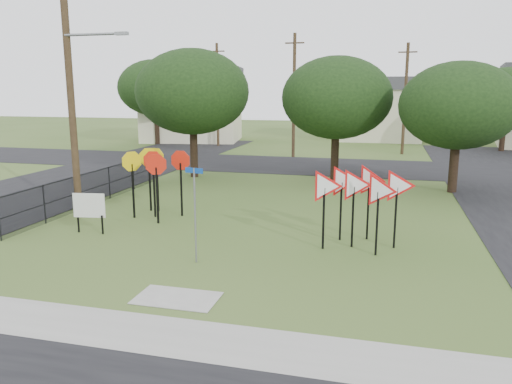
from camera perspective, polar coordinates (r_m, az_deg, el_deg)
ground at (r=14.56m, az=-5.23°, el=-8.37°), size 140.00×140.00×0.00m
sidewalk at (r=11.02m, az=-12.89°, el=-15.38°), size 30.00×1.60×0.02m
planting_strip at (r=10.11m, az=-16.16°, el=-18.20°), size 30.00×0.80×0.02m
street_left at (r=28.74m, az=-21.23°, el=0.86°), size 8.00×50.00×0.02m
street_far at (r=33.56m, az=6.38°, el=3.01°), size 60.00×8.00×0.02m
curb_pad at (r=12.49m, az=-9.03°, el=-11.90°), size 2.00×1.20×0.02m
street_name_sign at (r=14.42m, az=-6.99°, el=-1.89°), size 0.57×0.13×2.80m
stop_sign_cluster at (r=20.09m, az=-11.50°, el=2.75°), size 2.40×2.14×2.66m
yield_sign_cluster at (r=16.11m, az=11.86°, el=0.40°), size 3.32×2.04×2.60m
info_board at (r=18.37m, az=-18.53°, el=-1.61°), size 1.14×0.21×1.43m
utility_pole_main at (r=21.07m, az=-20.36°, el=11.56°), size 3.55×0.33×10.00m
far_pole_a at (r=37.47m, az=4.36°, el=10.98°), size 1.40×0.24×9.00m
far_pole_b at (r=40.89m, az=16.68°, el=10.23°), size 1.40×0.24×8.50m
far_pole_c at (r=45.31m, az=-4.43°, el=11.07°), size 1.40×0.24×9.00m
fence_run at (r=23.11m, az=-17.88°, el=0.60°), size 0.05×11.55×1.50m
house_left at (r=50.47m, az=-7.28°, el=9.98°), size 10.58×8.88×7.20m
house_mid at (r=52.90m, az=14.01°, el=9.26°), size 8.40×8.40×6.20m
tree_near_left at (r=28.92m, az=-7.28°, el=11.27°), size 6.40×6.40×7.27m
tree_near_mid at (r=28.00m, az=9.20°, el=10.57°), size 6.00×6.00×6.80m
tree_near_right at (r=26.08m, az=22.14°, el=9.12°), size 5.60×5.60×6.33m
tree_far_left at (r=47.60m, az=-11.43°, el=11.59°), size 6.80×6.80×7.73m
tree_far_right at (r=45.82m, az=26.72°, el=9.83°), size 6.00×6.00×6.80m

